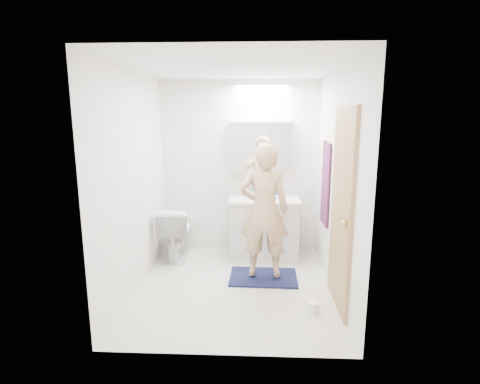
# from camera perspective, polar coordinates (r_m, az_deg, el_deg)

# --- Properties ---
(floor) EXTENTS (2.50, 2.50, 0.00)m
(floor) POSITION_cam_1_polar(r_m,az_deg,el_deg) (4.35, -0.83, -14.34)
(floor) COLOR silver
(floor) RESTS_ON ground
(ceiling) EXTENTS (2.50, 2.50, 0.00)m
(ceiling) POSITION_cam_1_polar(r_m,az_deg,el_deg) (3.95, -0.94, 18.80)
(ceiling) COLOR white
(ceiling) RESTS_ON floor
(wall_back) EXTENTS (2.50, 0.00, 2.50)m
(wall_back) POSITION_cam_1_polar(r_m,az_deg,el_deg) (5.22, -0.06, 3.80)
(wall_back) COLOR white
(wall_back) RESTS_ON floor
(wall_front) EXTENTS (2.50, 0.00, 2.50)m
(wall_front) POSITION_cam_1_polar(r_m,az_deg,el_deg) (2.76, -2.43, -3.12)
(wall_front) COLOR white
(wall_front) RESTS_ON floor
(wall_left) EXTENTS (0.00, 2.50, 2.50)m
(wall_left) POSITION_cam_1_polar(r_m,az_deg,el_deg) (4.19, -16.06, 1.47)
(wall_left) COLOR white
(wall_left) RESTS_ON floor
(wall_right) EXTENTS (0.00, 2.50, 2.50)m
(wall_right) POSITION_cam_1_polar(r_m,az_deg,el_deg) (4.07, 14.79, 1.24)
(wall_right) COLOR white
(wall_right) RESTS_ON floor
(vanity_cabinet) EXTENTS (0.90, 0.55, 0.78)m
(vanity_cabinet) POSITION_cam_1_polar(r_m,az_deg,el_deg) (5.11, 3.74, -5.70)
(vanity_cabinet) COLOR silver
(vanity_cabinet) RESTS_ON floor
(countertop) EXTENTS (0.95, 0.58, 0.04)m
(countertop) POSITION_cam_1_polar(r_m,az_deg,el_deg) (5.00, 3.80, -1.21)
(countertop) COLOR white
(countertop) RESTS_ON vanity_cabinet
(sink_basin) EXTENTS (0.36, 0.36, 0.03)m
(sink_basin) POSITION_cam_1_polar(r_m,az_deg,el_deg) (5.02, 3.80, -0.75)
(sink_basin) COLOR white
(sink_basin) RESTS_ON countertop
(faucet) EXTENTS (0.02, 0.02, 0.16)m
(faucet) POSITION_cam_1_polar(r_m,az_deg,el_deg) (5.20, 3.77, 0.40)
(faucet) COLOR silver
(faucet) RESTS_ON countertop
(medicine_cabinet) EXTENTS (0.88, 0.14, 0.70)m
(medicine_cabinet) POSITION_cam_1_polar(r_m,az_deg,el_deg) (5.10, 3.29, 7.00)
(medicine_cabinet) COLOR white
(medicine_cabinet) RESTS_ON wall_back
(mirror_panel) EXTENTS (0.84, 0.01, 0.66)m
(mirror_panel) POSITION_cam_1_polar(r_m,az_deg,el_deg) (5.03, 3.30, 6.94)
(mirror_panel) COLOR silver
(mirror_panel) RESTS_ON medicine_cabinet
(toilet) EXTENTS (0.40, 0.71, 0.72)m
(toilet) POSITION_cam_1_polar(r_m,az_deg,el_deg) (5.12, -9.79, -6.16)
(toilet) COLOR white
(toilet) RESTS_ON floor
(bath_rug) EXTENTS (0.81, 0.57, 0.02)m
(bath_rug) POSITION_cam_1_polar(r_m,az_deg,el_deg) (4.55, 3.61, -12.98)
(bath_rug) COLOR #151742
(bath_rug) RESTS_ON floor
(person) EXTENTS (0.58, 0.39, 1.57)m
(person) POSITION_cam_1_polar(r_m,az_deg,el_deg) (4.28, 3.75, -2.92)
(person) COLOR tan
(person) RESTS_ON bath_rug
(door) EXTENTS (0.04, 0.80, 2.00)m
(door) POSITION_cam_1_polar(r_m,az_deg,el_deg) (3.77, 15.43, -2.69)
(door) COLOR tan
(door) RESTS_ON wall_right
(door_knob) EXTENTS (0.06, 0.06, 0.06)m
(door_knob) POSITION_cam_1_polar(r_m,az_deg,el_deg) (3.49, 15.82, -4.69)
(door_knob) COLOR gold
(door_knob) RESTS_ON door
(towel) EXTENTS (0.02, 0.42, 1.00)m
(towel) POSITION_cam_1_polar(r_m,az_deg,el_deg) (4.61, 13.04, 1.24)
(towel) COLOR #12233A
(towel) RESTS_ON wall_right
(towel_hook) EXTENTS (0.07, 0.02, 0.02)m
(towel_hook) POSITION_cam_1_polar(r_m,az_deg,el_deg) (4.55, 13.18, 7.70)
(towel_hook) COLOR silver
(towel_hook) RESTS_ON wall_right
(soap_bottle_a) EXTENTS (0.12, 0.12, 0.23)m
(soap_bottle_a) POSITION_cam_1_polar(r_m,az_deg,el_deg) (5.12, 0.86, 0.64)
(soap_bottle_a) COLOR #C0B97C
(soap_bottle_a) RESTS_ON countertop
(soap_bottle_b) EXTENTS (0.10, 0.10, 0.16)m
(soap_bottle_b) POSITION_cam_1_polar(r_m,az_deg,el_deg) (5.16, 2.26, 0.34)
(soap_bottle_b) COLOR #5996C0
(soap_bottle_b) RESTS_ON countertop
(toothbrush_cup) EXTENTS (0.14, 0.14, 0.10)m
(toothbrush_cup) POSITION_cam_1_polar(r_m,az_deg,el_deg) (5.15, 5.93, -0.09)
(toothbrush_cup) COLOR #3A4AB0
(toothbrush_cup) RESTS_ON countertop
(toilet_paper_roll) EXTENTS (0.11, 0.11, 0.10)m
(toilet_paper_roll) POSITION_cam_1_polar(r_m,az_deg,el_deg) (3.90, 11.21, -17.04)
(toilet_paper_roll) COLOR white
(toilet_paper_roll) RESTS_ON floor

